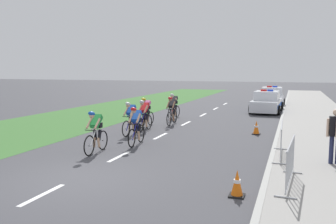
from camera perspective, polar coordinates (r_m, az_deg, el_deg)
name	(u,v)px	position (r m, az deg, el deg)	size (l,w,h in m)	color
ground_plane	(72,180)	(10.17, -14.97, -10.40)	(160.00, 160.00, 0.00)	#424247
sidewalk_slab	(317,120)	(22.23, 22.70, -1.25)	(4.07, 60.00, 0.12)	gray
kerb_edge	(282,119)	(22.19, 17.65, -1.04)	(0.16, 60.00, 0.13)	#9E9E99
grass_verge	(103,112)	(25.51, -10.32, 0.01)	(7.00, 60.00, 0.01)	#3D7033
lane_markings_centre	(186,123)	(19.80, 2.85, -1.82)	(0.14, 25.60, 0.01)	white
cyclist_lead	(96,131)	(12.98, -11.43, -3.01)	(0.42, 1.72, 1.56)	black
cyclist_second	(136,125)	(14.12, -5.08, -2.12)	(0.43, 1.72, 1.56)	black
cyclist_third	(131,118)	(16.30, -5.95, -0.93)	(0.42, 1.72, 1.56)	black
cyclist_fourth	(144,115)	(17.27, -3.80, -0.47)	(0.42, 1.72, 1.56)	black
cyclist_fifth	(146,112)	(18.66, -3.51, 0.07)	(0.44, 1.72, 1.56)	black
cyclist_sixth	(172,110)	(19.31, 0.61, 0.31)	(0.42, 1.72, 1.56)	black
cyclist_seventh	(174,106)	(21.66, 0.94, 1.02)	(0.45, 1.72, 1.56)	black
police_car_nearest	(267,103)	(25.81, 15.45, 1.47)	(2.14, 4.47, 1.59)	silver
police_car_second	(272,97)	(31.58, 16.19, 2.37)	(2.23, 4.51, 1.59)	silver
crowd_barrier_front	(290,164)	(9.46, 18.89, -7.79)	(0.64, 2.32, 1.07)	#B7BABF
crowd_barrier_middle	(281,140)	(12.37, 17.58, -4.34)	(0.54, 2.32, 1.07)	#B7BABF
traffic_cone_near	(237,184)	(8.70, 10.93, -11.12)	(0.36, 0.36, 0.64)	black
traffic_cone_mid	(256,128)	(16.91, 13.88, -2.44)	(0.36, 0.36, 0.64)	black
spectator_back	(336,132)	(11.90, 25.11, -2.96)	(0.52, 0.24, 1.68)	#23284C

